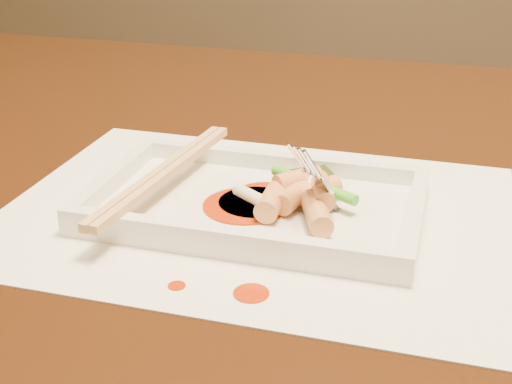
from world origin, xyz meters
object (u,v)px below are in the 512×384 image
(table, at_px, (287,275))
(plate_base, at_px, (256,208))
(placemat, at_px, (256,213))
(fork, at_px, (352,116))
(chopstick_a, at_px, (160,172))

(table, relative_size, plate_base, 5.38)
(placemat, height_order, fork, fork)
(table, height_order, fork, fork)
(placemat, distance_m, plate_base, 0.00)
(chopstick_a, relative_size, fork, 1.54)
(placemat, relative_size, plate_base, 1.54)
(plate_base, height_order, chopstick_a, chopstick_a)
(plate_base, height_order, fork, fork)
(plate_base, relative_size, chopstick_a, 1.20)
(table, relative_size, chopstick_a, 6.48)
(table, relative_size, placemat, 3.50)
(chopstick_a, bearing_deg, fork, 6.75)
(chopstick_a, bearing_deg, placemat, 0.00)
(table, distance_m, fork, 0.20)
(plate_base, bearing_deg, chopstick_a, -180.00)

